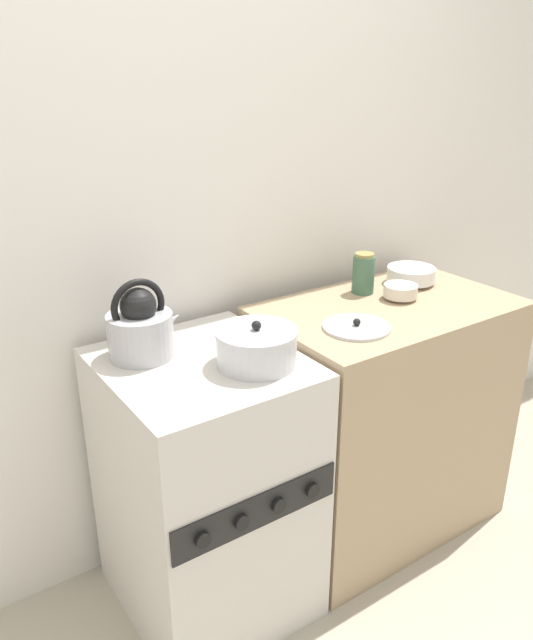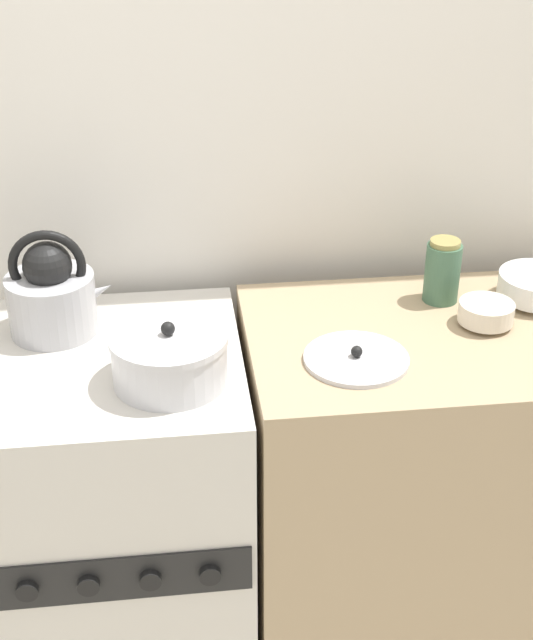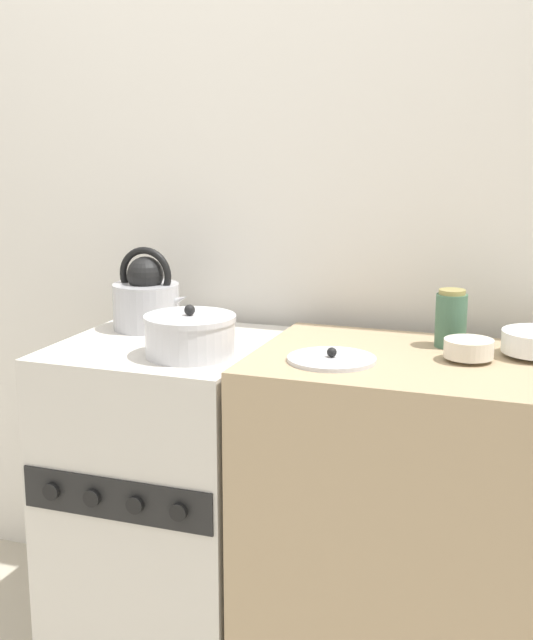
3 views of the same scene
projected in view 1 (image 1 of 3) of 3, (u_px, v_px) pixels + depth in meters
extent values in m
cube|color=silver|center=(139.00, 212.00, 1.94)|extent=(7.00, 0.06, 2.50)
cube|color=beige|center=(206.00, 487.00, 1.97)|extent=(0.55, 0.59, 0.88)
cube|color=black|center=(258.00, 511.00, 1.70)|extent=(0.53, 0.01, 0.11)
cylinder|color=black|center=(203.00, 540.00, 1.60)|extent=(0.04, 0.02, 0.04)
cylinder|color=black|center=(242.00, 522.00, 1.66)|extent=(0.04, 0.02, 0.04)
cylinder|color=black|center=(279.00, 505.00, 1.72)|extent=(0.04, 0.02, 0.04)
cylinder|color=black|center=(312.00, 490.00, 1.78)|extent=(0.04, 0.02, 0.04)
cube|color=tan|center=(381.00, 417.00, 2.34)|extent=(0.90, 0.56, 0.90)
cylinder|color=#B2B2B7|center=(141.00, 335.00, 1.81)|extent=(0.19, 0.19, 0.13)
sphere|color=black|center=(138.00, 306.00, 1.77)|extent=(0.11, 0.11, 0.11)
torus|color=black|center=(138.00, 306.00, 1.77)|extent=(0.16, 0.02, 0.16)
cone|color=#B2B2B7|center=(169.00, 322.00, 1.85)|extent=(0.10, 0.04, 0.07)
cylinder|color=silver|center=(257.00, 350.00, 1.77)|extent=(0.23, 0.23, 0.09)
cylinder|color=silver|center=(256.00, 332.00, 1.75)|extent=(0.24, 0.24, 0.01)
sphere|color=black|center=(256.00, 325.00, 1.74)|extent=(0.03, 0.03, 0.03)
cylinder|color=white|center=(410.00, 282.00, 2.37)|extent=(0.08, 0.08, 0.01)
cylinder|color=white|center=(411.00, 274.00, 2.36)|extent=(0.18, 0.18, 0.05)
cylinder|color=beige|center=(400.00, 298.00, 2.21)|extent=(0.05, 0.05, 0.01)
cylinder|color=beige|center=(401.00, 291.00, 2.20)|extent=(0.12, 0.12, 0.04)
cylinder|color=#3F664C|center=(363.00, 275.00, 2.25)|extent=(0.08, 0.08, 0.14)
cylinder|color=#998C4C|center=(365.00, 255.00, 2.23)|extent=(0.07, 0.07, 0.01)
cylinder|color=silver|center=(357.00, 327.00, 1.97)|extent=(0.22, 0.22, 0.01)
sphere|color=black|center=(357.00, 322.00, 1.96)|extent=(0.02, 0.02, 0.02)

